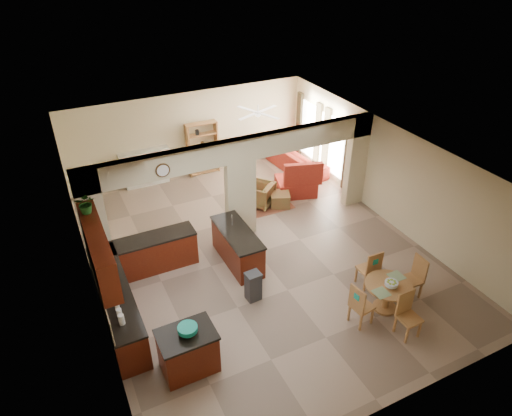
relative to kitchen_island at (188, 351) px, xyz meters
name	(u,v)px	position (x,y,z in m)	size (l,w,h in m)	color
floor	(257,252)	(2.77, 2.67, -0.46)	(10.00, 10.00, 0.00)	gray
ceiling	(257,154)	(2.77, 2.67, 2.34)	(10.00, 10.00, 0.00)	white
wall_back	(190,134)	(2.77, 7.67, 0.94)	(8.00, 8.00, 0.00)	beige
wall_front	(396,354)	(2.77, -2.33, 0.94)	(8.00, 8.00, 0.00)	beige
wall_left	(87,251)	(-1.23, 2.67, 0.94)	(10.00, 10.00, 0.00)	beige
wall_right	(387,173)	(6.77, 2.67, 0.94)	(10.00, 10.00, 0.00)	beige
partition_left_pier	(94,223)	(-0.93, 3.67, 0.94)	(0.60, 0.25, 2.80)	beige
partition_center_pier	(241,198)	(2.77, 3.67, 0.64)	(0.80, 0.25, 2.20)	beige
partition_right_pier	(356,161)	(6.47, 3.67, 0.94)	(0.60, 0.25, 2.80)	beige
partition_header	(240,150)	(2.77, 3.67, 2.04)	(8.00, 0.25, 0.60)	beige
kitchen_counter	(132,281)	(-0.50, 2.42, 0.00)	(2.52, 3.29, 1.48)	#460E08
upper_cabinets	(98,249)	(-1.05, 1.87, 1.46)	(0.35, 2.40, 0.90)	#460E08
peninsula	(238,247)	(2.17, 2.56, -0.01)	(0.70, 1.85, 0.91)	#460E08
wall_clock	(163,170)	(0.77, 3.52, 1.99)	(0.34, 0.34, 0.03)	#51371B
rug	(262,204)	(3.97, 4.77, -0.46)	(1.60, 1.30, 0.01)	brown
fireplace	(146,168)	(1.17, 7.50, 0.15)	(1.60, 0.35, 1.20)	beige
shelving_unit	(203,148)	(3.12, 7.49, 0.44)	(1.00, 0.32, 1.80)	#975F34
window_a	(337,149)	(6.74, 4.97, 0.74)	(0.02, 0.90, 1.90)	white
window_b	(309,130)	(6.74, 6.67, 0.74)	(0.02, 0.90, 1.90)	white
glazed_door	(322,143)	(6.74, 5.82, 0.59)	(0.02, 0.70, 2.10)	white
drape_a_left	(348,156)	(6.70, 4.37, 0.74)	(0.10, 0.28, 2.30)	#402119
drape_a_right	(326,142)	(6.70, 5.57, 0.74)	(0.10, 0.28, 2.30)	#402119
drape_b_left	(318,136)	(6.70, 6.07, 0.74)	(0.10, 0.28, 2.30)	#402119
drape_b_right	(299,124)	(6.70, 7.27, 0.74)	(0.10, 0.28, 2.30)	#402119
ceiling_fan	(258,112)	(4.27, 5.67, 2.10)	(1.00, 1.00, 0.10)	white
kitchen_island	(188,351)	(0.00, 0.00, 0.00)	(1.07, 0.77, 0.92)	#460E08
teal_bowl	(188,330)	(0.04, -0.01, 0.54)	(0.37, 0.37, 0.17)	#15927C
trash_can	(253,287)	(1.93, 1.18, -0.13)	(0.32, 0.27, 0.67)	#2B2C2E
dining_table	(387,292)	(4.40, -0.38, 0.01)	(1.01, 1.01, 0.69)	#975F34
fruit_bowl	(391,284)	(4.38, -0.46, 0.30)	(0.28, 0.28, 0.15)	#7DA723
sofa	(296,160)	(6.07, 6.32, -0.10)	(0.97, 2.49, 0.73)	maroon
chaise	(296,186)	(5.23, 4.93, -0.23)	(1.19, 0.97, 0.47)	maroon
armchair	(259,194)	(3.88, 4.79, -0.10)	(0.77, 0.79, 0.72)	maroon
ottoman	(280,199)	(4.41, 4.47, -0.26)	(0.57, 0.57, 0.41)	maroon
plant	(86,203)	(-1.05, 2.55, 2.12)	(0.39, 0.34, 0.43)	#164D14
chair_north	(371,268)	(4.52, 0.36, 0.09)	(0.43, 0.44, 1.02)	#975F34
chair_east	(415,276)	(5.24, -0.30, 0.09)	(0.44, 0.43, 1.02)	#975F34
chair_south	(407,312)	(4.30, -1.09, 0.09)	(0.43, 0.44, 1.02)	#975F34
chair_west	(360,304)	(3.57, -0.48, 0.09)	(0.48, 0.48, 1.02)	#975F34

